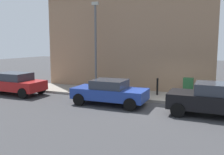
# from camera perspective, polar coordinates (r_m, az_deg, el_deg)

# --- Properties ---
(ground) EXTENTS (80.00, 80.00, 0.00)m
(ground) POSITION_cam_1_polar(r_m,az_deg,el_deg) (13.15, 13.57, -6.64)
(ground) COLOR #38383A
(sidewalk) EXTENTS (2.64, 30.00, 0.15)m
(sidewalk) POSITION_cam_1_polar(r_m,az_deg,el_deg) (16.85, -5.87, -3.05)
(sidewalk) COLOR gray
(sidewalk) RESTS_ON ground
(corner_building) EXTENTS (7.13, 11.89, 9.67)m
(corner_building) POSITION_cam_1_polar(r_m,az_deg,el_deg) (20.27, 5.98, 12.28)
(corner_building) COLOR #937256
(corner_building) RESTS_ON ground
(car_black) EXTENTS (1.87, 4.50, 1.49)m
(car_black) POSITION_cam_1_polar(r_m,az_deg,el_deg) (11.99, 23.70, -4.64)
(car_black) COLOR black
(car_black) RESTS_ON ground
(car_blue) EXTENTS (1.84, 3.93, 1.34)m
(car_blue) POSITION_cam_1_polar(r_m,az_deg,el_deg) (13.18, -0.53, -3.28)
(car_blue) COLOR navy
(car_blue) RESTS_ON ground
(car_red) EXTENTS (1.85, 4.14, 1.39)m
(car_red) POSITION_cam_1_polar(r_m,az_deg,el_deg) (17.09, -21.65, -1.17)
(car_red) COLOR maroon
(car_red) RESTS_ON ground
(utility_cabinet) EXTENTS (0.46, 0.61, 1.15)m
(utility_cabinet) POSITION_cam_1_polar(r_m,az_deg,el_deg) (14.83, 17.07, -2.45)
(utility_cabinet) COLOR #1E4C28
(utility_cabinet) RESTS_ON sidewalk
(bollard_near_cabinet) EXTENTS (0.14, 0.14, 1.04)m
(bollard_near_cabinet) POSITION_cam_1_polar(r_m,az_deg,el_deg) (15.20, 10.37, -1.90)
(bollard_near_cabinet) COLOR black
(bollard_near_cabinet) RESTS_ON sidewalk
(lamppost) EXTENTS (0.20, 0.44, 5.72)m
(lamppost) POSITION_cam_1_polar(r_m,az_deg,el_deg) (16.34, -3.79, 8.02)
(lamppost) COLOR #59595B
(lamppost) RESTS_ON sidewalk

